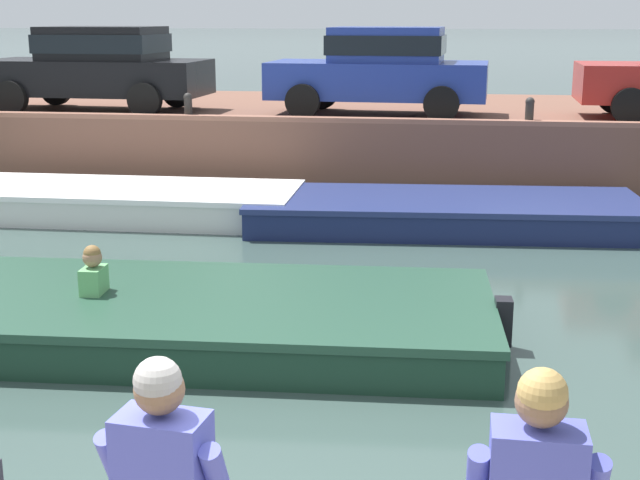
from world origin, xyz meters
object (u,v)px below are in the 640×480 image
(motorboat_passing, at_px, (156,316))
(mooring_bollard_east, at_px, (530,110))
(car_leftmost_black, at_px, (99,65))
(car_left_inner_blue, at_px, (381,67))
(mooring_bollard_mid, at_px, (188,105))
(boat_moored_west_white, at_px, (134,202))
(boat_moored_central_navy, at_px, (425,213))

(motorboat_passing, bearing_deg, mooring_bollard_east, 59.76)
(car_leftmost_black, bearing_deg, car_left_inner_blue, -0.01)
(mooring_bollard_mid, distance_m, mooring_bollard_east, 5.77)
(mooring_bollard_east, bearing_deg, boat_moored_west_white, -163.42)
(motorboat_passing, distance_m, car_leftmost_black, 9.09)
(motorboat_passing, xyz_separation_m, car_leftmost_black, (-3.70, 8.07, 1.97))
(car_leftmost_black, bearing_deg, boat_moored_central_navy, -25.52)
(car_leftmost_black, bearing_deg, motorboat_passing, -65.38)
(motorboat_passing, xyz_separation_m, mooring_bollard_mid, (-1.69, 7.00, 1.37))
(car_left_inner_blue, height_order, mooring_bollard_east, car_left_inner_blue)
(boat_moored_west_white, bearing_deg, mooring_bollard_mid, 78.06)
(boat_moored_west_white, relative_size, mooring_bollard_east, 15.35)
(motorboat_passing, bearing_deg, boat_moored_central_navy, 64.18)
(boat_moored_west_white, distance_m, motorboat_passing, 5.57)
(boat_moored_central_navy, relative_size, car_leftmost_black, 1.69)
(car_left_inner_blue, relative_size, mooring_bollard_mid, 8.79)
(boat_moored_central_navy, distance_m, car_leftmost_black, 7.12)
(mooring_bollard_east, bearing_deg, car_leftmost_black, 172.20)
(boat_moored_central_navy, height_order, mooring_bollard_east, mooring_bollard_east)
(motorboat_passing, height_order, mooring_bollard_mid, mooring_bollard_mid)
(motorboat_passing, relative_size, mooring_bollard_mid, 16.52)
(motorboat_passing, relative_size, car_leftmost_black, 1.77)
(mooring_bollard_mid, bearing_deg, car_leftmost_black, 152.02)
(motorboat_passing, distance_m, mooring_bollard_mid, 7.33)
(car_leftmost_black, relative_size, mooring_bollard_east, 9.36)
(car_left_inner_blue, relative_size, mooring_bollard_east, 8.79)
(mooring_bollard_mid, xyz_separation_m, mooring_bollard_east, (5.77, 0.00, 0.00))
(boat_moored_west_white, bearing_deg, motorboat_passing, -68.09)
(car_leftmost_black, bearing_deg, mooring_bollard_east, -7.80)
(car_leftmost_black, xyz_separation_m, mooring_bollard_mid, (2.00, -1.07, -0.61))
(mooring_bollard_mid, relative_size, mooring_bollard_east, 1.00)
(boat_moored_west_white, height_order, mooring_bollard_east, mooring_bollard_east)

